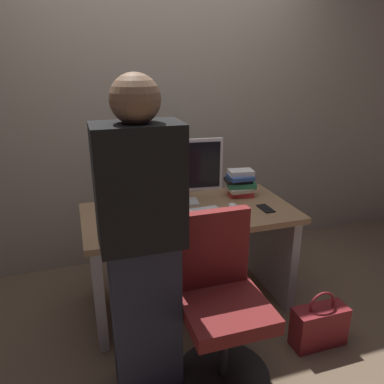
{
  "coord_description": "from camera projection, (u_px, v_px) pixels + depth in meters",
  "views": [
    {
      "loc": [
        -0.69,
        -2.21,
        1.7
      ],
      "look_at": [
        0.0,
        -0.05,
        0.88
      ],
      "focal_mm": 35.12,
      "sensor_mm": 36.0,
      "label": 1
    }
  ],
  "objects": [
    {
      "name": "ground_plane",
      "position": [
        190.0,
        302.0,
        2.76
      ],
      "size": [
        9.0,
        9.0,
        0.0
      ],
      "primitive_type": "plane",
      "color": "brown"
    },
    {
      "name": "wall_back",
      "position": [
        158.0,
        83.0,
        2.99
      ],
      "size": [
        6.4,
        0.1,
        3.0
      ],
      "primitive_type": "cube",
      "color": "#9E9384",
      "rests_on": "ground"
    },
    {
      "name": "desk",
      "position": [
        190.0,
        241.0,
        2.59
      ],
      "size": [
        1.41,
        0.72,
        0.73
      ],
      "color": "#93704C",
      "rests_on": "ground"
    },
    {
      "name": "office_chair",
      "position": [
        221.0,
        308.0,
        2.01
      ],
      "size": [
        0.52,
        0.52,
        0.94
      ],
      "color": "black",
      "rests_on": "ground"
    },
    {
      "name": "person_at_desk",
      "position": [
        142.0,
        245.0,
        1.81
      ],
      "size": [
        0.4,
        0.24,
        1.64
      ],
      "color": "#262838",
      "rests_on": "ground"
    },
    {
      "name": "monitor",
      "position": [
        184.0,
        168.0,
        2.55
      ],
      "size": [
        0.54,
        0.16,
        0.46
      ],
      "color": "silver",
      "rests_on": "desk"
    },
    {
      "name": "keyboard",
      "position": [
        189.0,
        214.0,
        2.43
      ],
      "size": [
        0.44,
        0.15,
        0.02
      ],
      "primitive_type": "cube",
      "rotation": [
        0.0,
        0.0,
        0.06
      ],
      "color": "white",
      "rests_on": "desk"
    },
    {
      "name": "mouse",
      "position": [
        233.0,
        206.0,
        2.54
      ],
      "size": [
        0.06,
        0.1,
        0.03
      ],
      "primitive_type": "ellipsoid",
      "color": "white",
      "rests_on": "desk"
    },
    {
      "name": "cup_near_keyboard",
      "position": [
        118.0,
        221.0,
        2.23
      ],
      "size": [
        0.08,
        0.08,
        0.1
      ],
      "primitive_type": "cylinder",
      "color": "white",
      "rests_on": "desk"
    },
    {
      "name": "cup_by_monitor",
      "position": [
        120.0,
        201.0,
        2.56
      ],
      "size": [
        0.08,
        0.08,
        0.09
      ],
      "primitive_type": "cylinder",
      "color": "#3372B2",
      "rests_on": "desk"
    },
    {
      "name": "book_stack",
      "position": [
        240.0,
        183.0,
        2.76
      ],
      "size": [
        0.23,
        0.18,
        0.19
      ],
      "color": "red",
      "rests_on": "desk"
    },
    {
      "name": "cell_phone",
      "position": [
        266.0,
        208.0,
        2.54
      ],
      "size": [
        0.07,
        0.14,
        0.01
      ],
      "primitive_type": "cube",
      "rotation": [
        0.0,
        0.0,
        0.01
      ],
      "color": "black",
      "rests_on": "desk"
    },
    {
      "name": "handbag",
      "position": [
        319.0,
        325.0,
        2.31
      ],
      "size": [
        0.34,
        0.14,
        0.38
      ],
      "color": "maroon",
      "rests_on": "ground"
    }
  ]
}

